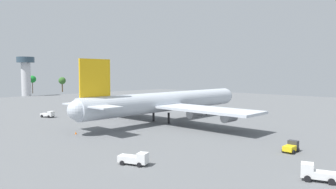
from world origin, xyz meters
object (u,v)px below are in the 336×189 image
Objects in this scene: fuel_truck at (48,114)px; maintenance_van at (291,147)px; safety_cone_nose at (232,112)px; control_tower at (26,72)px; catering_truck at (135,159)px; safety_cone_tail at (76,133)px; cargo_airplane at (167,102)px; baggage_tug at (316,173)px.

maintenance_van is (10.04, -82.11, -0.03)m from fuel_truck.
fuel_truck is 7.39× the size of safety_cone_nose.
maintenance_van is 5.19× the size of safety_cone_nose.
fuel_truck is at bearing 143.25° from safety_cone_nose.
fuel_truck is 0.21× the size of control_tower.
catering_truck is 32.59m from safety_cone_tail.
baggage_tug is (-26.26, -54.88, -5.13)m from cargo_airplane.
safety_cone_tail is 150.64m from control_tower.
catering_truck is at bearing -107.58° from control_tower.
baggage_tug is at bearing -139.09° from safety_cone_nose.
cargo_airplane is 18.85× the size of maintenance_van.
fuel_truck reaches higher than maintenance_van.
safety_cone_nose is at bearing 19.53° from catering_truck.
control_tower is at bearing 78.04° from baggage_tug.
maintenance_van is 5.49× the size of safety_cone_tail.
cargo_airplane is at bearing -59.13° from fuel_truck.
catering_truck is at bearing -160.47° from safety_cone_nose.
safety_cone_tail is at bearing 175.73° from cargo_airplane.
safety_cone_tail is (7.57, 31.69, -0.73)m from catering_truck.
maintenance_van is 0.15× the size of control_tower.
cargo_airplane is 103.55× the size of safety_cone_tail.
control_tower reaches higher than baggage_tug.
maintenance_van reaches higher than safety_cone_tail.
cargo_airplane is 49.16m from catering_truck.
fuel_truck is at bearing -109.41° from control_tower.
catering_truck is at bearing 116.69° from baggage_tug.
fuel_truck is 1.00× the size of baggage_tug.
cargo_airplane is 2.74× the size of control_tower.
maintenance_van is 192.42m from control_tower.
catering_truck is at bearing -104.52° from fuel_truck.
baggage_tug is (12.84, -25.54, 0.13)m from catering_truck.
control_tower is (27.91, 189.80, 14.98)m from maintenance_van.
catering_truck is 1.03× the size of baggage_tug.
baggage_tug reaches higher than catering_truck.
cargo_airplane reaches higher than fuel_truck.
safety_cone_nose is at bearing 40.91° from baggage_tug.
fuel_truck is at bearing 87.33° from baggage_tug.
control_tower reaches higher than safety_cone_tail.
control_tower reaches higher than maintenance_van.
control_tower is at bearing 72.42° from catering_truck.
safety_cone_nose is (54.51, -40.70, -0.71)m from fuel_truck.
safety_cone_tail is (-31.52, 2.35, -5.98)m from cargo_airplane.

